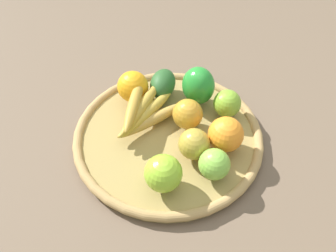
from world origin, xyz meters
TOP-DOWN VIEW (x-y plane):
  - ground_plane at (0.00, 0.00)m, footprint 2.40×2.40m
  - basket at (0.00, 0.00)m, footprint 0.43×0.43m
  - apple_4 at (-0.07, 0.12)m, footprint 0.10×0.10m
  - apple_0 at (-0.02, -0.04)m, footprint 0.09×0.09m
  - avocado at (0.08, -0.10)m, footprint 0.09×0.11m
  - bell_pepper at (0.00, -0.13)m, footprint 0.10×0.10m
  - orange_1 at (-0.12, -0.04)m, footprint 0.11×0.11m
  - banana_bunch at (0.07, 0.00)m, footprint 0.14×0.19m
  - apple_2 at (-0.08, -0.13)m, footprint 0.08×0.08m
  - apple_1 at (-0.08, 0.02)m, footprint 0.09×0.09m
  - orange_0 at (0.13, -0.04)m, footprint 0.11×0.11m
  - apple_3 at (-0.14, 0.04)m, footprint 0.08×0.08m

SIDE VIEW (x-z plane):
  - ground_plane at x=0.00m, z-range 0.00..0.00m
  - basket at x=0.00m, z-range 0.00..0.03m
  - avocado at x=0.08m, z-range 0.03..0.09m
  - banana_bunch at x=0.07m, z-range 0.03..0.09m
  - apple_3 at x=-0.14m, z-range 0.03..0.09m
  - apple_2 at x=-0.08m, z-range 0.03..0.09m
  - apple_1 at x=-0.08m, z-range 0.03..0.10m
  - apple_0 at x=-0.02m, z-range 0.03..0.10m
  - orange_0 at x=0.13m, z-range 0.03..0.10m
  - apple_4 at x=-0.07m, z-range 0.03..0.10m
  - orange_1 at x=-0.12m, z-range 0.03..0.11m
  - bell_pepper at x=0.00m, z-range 0.03..0.12m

